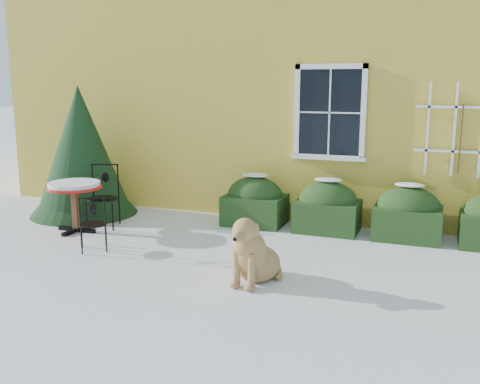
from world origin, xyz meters
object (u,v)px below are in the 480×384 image
at_px(bistro_table, 74,190).
at_px(patio_chair_near, 93,223).
at_px(evergreen_shrub, 82,163).
at_px(dog, 253,255).
at_px(patio_chair_far, 103,196).

relative_size(bistro_table, patio_chair_near, 1.08).
height_order(evergreen_shrub, bistro_table, evergreen_shrub).
distance_m(bistro_table, dog, 3.79).
bearing_deg(patio_chair_near, patio_chair_far, -97.94).
xyz_separation_m(bistro_table, patio_chair_far, (0.25, 0.44, -0.17)).
distance_m(patio_chair_near, patio_chair_far, 1.40).
bearing_deg(evergreen_shrub, bistro_table, -59.23).
bearing_deg(patio_chair_near, dog, 134.94).
distance_m(bistro_table, patio_chair_far, 0.54).
bearing_deg(patio_chair_far, patio_chair_near, -80.19).
bearing_deg(patio_chair_near, evergreen_shrub, -86.63).
distance_m(evergreen_shrub, dog, 4.86).
relative_size(evergreen_shrub, dog, 2.50).
bearing_deg(dog, patio_chair_far, 163.22).
bearing_deg(dog, evergreen_shrub, 160.92).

